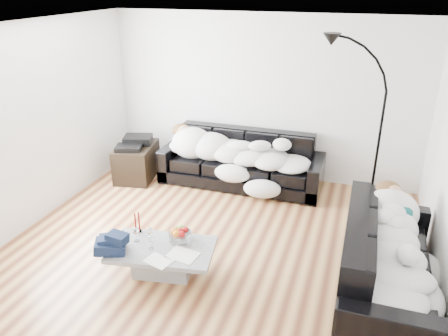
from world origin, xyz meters
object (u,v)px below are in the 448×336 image
(shoes, at_px, (363,336))
(candle_right, at_px, (139,222))
(sleeper_right, at_px, (392,242))
(stereo, at_px, (135,142))
(sofa_right, at_px, (389,260))
(sofa_back, at_px, (241,160))
(wine_glass_b, at_px, (136,235))
(candle_left, at_px, (135,223))
(wine_glass_c, at_px, (151,242))
(av_cabinet, at_px, (137,162))
(wine_glass_a, at_px, (150,235))
(sleeper_back, at_px, (240,148))
(coffee_table, at_px, (163,260))
(fruit_bowl, at_px, (180,234))
(floor_lamp, at_px, (379,142))

(shoes, bearing_deg, candle_right, -175.23)
(sleeper_right, distance_m, stereo, 4.28)
(shoes, distance_m, stereo, 4.53)
(sofa_right, bearing_deg, stereo, 65.21)
(sofa_back, distance_m, candle_right, 2.35)
(wine_glass_b, relative_size, candle_left, 0.71)
(sofa_back, bearing_deg, wine_glass_c, -96.03)
(sofa_right, bearing_deg, av_cabinet, 65.21)
(sofa_back, relative_size, wine_glass_a, 14.98)
(sleeper_back, bearing_deg, candle_right, -104.09)
(wine_glass_c, height_order, stereo, stereo)
(wine_glass_c, height_order, shoes, wine_glass_c)
(wine_glass_c, bearing_deg, sleeper_right, 10.44)
(coffee_table, relative_size, shoes, 2.55)
(wine_glass_a, xyz_separation_m, candle_right, (-0.21, 0.14, 0.04))
(wine_glass_a, distance_m, wine_glass_b, 0.16)
(wine_glass_a, height_order, candle_right, candle_right)
(wine_glass_c, bearing_deg, candle_right, 136.71)
(candle_left, height_order, candle_right, candle_right)
(shoes, bearing_deg, sleeper_right, 93.43)
(shoes, bearing_deg, wine_glass_a, -173.01)
(sofa_back, xyz_separation_m, sleeper_back, (0.00, -0.05, 0.22))
(sofa_back, xyz_separation_m, wine_glass_a, (-0.35, -2.43, 0.00))
(fruit_bowl, bearing_deg, sofa_back, 89.02)
(sofa_back, relative_size, wine_glass_c, 15.96)
(sleeper_right, height_order, av_cabinet, sleeper_right)
(candle_right, bearing_deg, sofa_right, 3.74)
(candle_right, height_order, stereo, stereo)
(sleeper_right, xyz_separation_m, candle_left, (-2.78, -0.21, -0.19))
(sleeper_right, distance_m, fruit_bowl, 2.25)
(sofa_back, height_order, sleeper_back, sleeper_back)
(wine_glass_c, bearing_deg, av_cabinet, 122.44)
(coffee_table, bearing_deg, fruit_bowl, 58.08)
(wine_glass_b, xyz_separation_m, av_cabinet, (-1.21, 2.17, -0.14))
(fruit_bowl, relative_size, wine_glass_b, 1.48)
(sofa_back, height_order, coffee_table, sofa_back)
(wine_glass_a, relative_size, stereo, 0.39)
(sleeper_back, bearing_deg, coffee_table, -93.93)
(coffee_table, xyz_separation_m, wine_glass_a, (-0.18, 0.08, 0.25))
(stereo, bearing_deg, wine_glass_c, -75.69)
(sofa_back, bearing_deg, av_cabinet, -169.69)
(sofa_back, height_order, candle_left, sofa_back)
(sleeper_back, xyz_separation_m, fruit_bowl, (-0.04, -2.25, -0.22))
(wine_glass_b, bearing_deg, shoes, -8.33)
(fruit_bowl, relative_size, candle_right, 1.02)
(coffee_table, distance_m, fruit_bowl, 0.35)
(stereo, xyz_separation_m, floor_lamp, (3.69, -0.04, 0.44))
(sofa_right, height_order, shoes, sofa_right)
(wine_glass_b, height_order, candle_right, candle_right)
(wine_glass_c, relative_size, stereo, 0.36)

